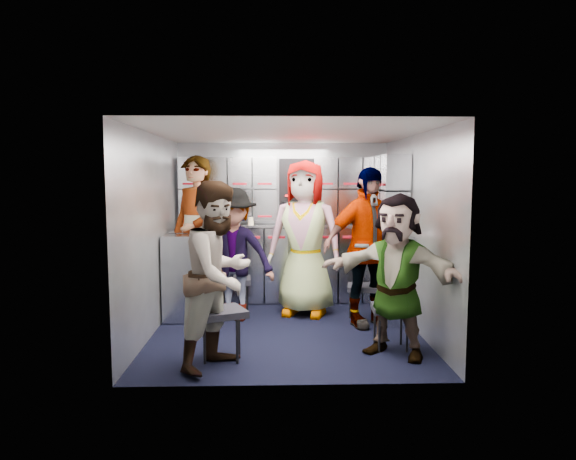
{
  "coord_description": "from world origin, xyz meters",
  "views": [
    {
      "loc": [
        -0.14,
        -5.42,
        1.64
      ],
      "look_at": [
        0.03,
        0.35,
        1.05
      ],
      "focal_mm": 32.0,
      "sensor_mm": 36.0,
      "label": 1
    }
  ],
  "objects_px": {
    "jump_seat_near_left": "(222,315)",
    "jump_seat_near_right": "(391,311)",
    "attendant_arc_d": "(367,247)",
    "attendant_arc_a": "(219,275)",
    "jump_seat_mid_left": "(235,282)",
    "attendant_arc_b": "(233,254)",
    "jump_seat_mid_right": "(363,289)",
    "attendant_standing": "(196,235)",
    "attendant_arc_e": "(396,275)",
    "jump_seat_center": "(304,275)",
    "attendant_arc_c": "(305,238)"
  },
  "relations": [
    {
      "from": "attendant_standing",
      "to": "attendant_arc_e",
      "type": "bearing_deg",
      "value": -2.63
    },
    {
      "from": "jump_seat_near_left",
      "to": "jump_seat_near_right",
      "type": "distance_m",
      "value": 1.61
    },
    {
      "from": "jump_seat_near_left",
      "to": "attendant_arc_a",
      "type": "bearing_deg",
      "value": -90.0
    },
    {
      "from": "jump_seat_near_right",
      "to": "attendant_arc_d",
      "type": "xyz_separation_m",
      "value": [
        -0.1,
        0.79,
        0.5
      ]
    },
    {
      "from": "attendant_arc_a",
      "to": "jump_seat_mid_right",
      "type": "bearing_deg",
      "value": -14.59
    },
    {
      "from": "jump_seat_near_left",
      "to": "attendant_standing",
      "type": "relative_size",
      "value": 0.27
    },
    {
      "from": "attendant_arc_a",
      "to": "attendant_arc_c",
      "type": "xyz_separation_m",
      "value": [
        0.84,
        1.71,
        0.12
      ]
    },
    {
      "from": "attendant_arc_c",
      "to": "jump_seat_mid_left",
      "type": "bearing_deg",
      "value": -160.44
    },
    {
      "from": "jump_seat_near_left",
      "to": "jump_seat_near_right",
      "type": "height_order",
      "value": "jump_seat_near_left"
    },
    {
      "from": "attendant_standing",
      "to": "attendant_arc_b",
      "type": "relative_size",
      "value": 1.25
    },
    {
      "from": "attendant_arc_b",
      "to": "jump_seat_near_left",
      "type": "bearing_deg",
      "value": -75.51
    },
    {
      "from": "jump_seat_near_left",
      "to": "jump_seat_mid_left",
      "type": "bearing_deg",
      "value": 89.91
    },
    {
      "from": "attendant_arc_b",
      "to": "attendant_arc_c",
      "type": "xyz_separation_m",
      "value": [
        0.84,
        0.22,
        0.16
      ]
    },
    {
      "from": "jump_seat_mid_left",
      "to": "jump_seat_mid_right",
      "type": "relative_size",
      "value": 1.09
    },
    {
      "from": "jump_seat_mid_left",
      "to": "attendant_arc_b",
      "type": "distance_m",
      "value": 0.4
    },
    {
      "from": "jump_seat_mid_right",
      "to": "attendant_arc_d",
      "type": "distance_m",
      "value": 0.54
    },
    {
      "from": "jump_seat_mid_left",
      "to": "jump_seat_center",
      "type": "bearing_deg",
      "value": 14.37
    },
    {
      "from": "jump_seat_near_left",
      "to": "jump_seat_center",
      "type": "xyz_separation_m",
      "value": [
        0.84,
        1.71,
        0.03
      ]
    },
    {
      "from": "attendant_standing",
      "to": "attendant_arc_d",
      "type": "xyz_separation_m",
      "value": [
        1.94,
        -0.55,
        -0.07
      ]
    },
    {
      "from": "attendant_arc_e",
      "to": "attendant_arc_c",
      "type": "bearing_deg",
      "value": 151.39
    },
    {
      "from": "jump_seat_mid_left",
      "to": "jump_seat_mid_right",
      "type": "height_order",
      "value": "jump_seat_mid_left"
    },
    {
      "from": "jump_seat_near_left",
      "to": "attendant_arc_c",
      "type": "relative_size",
      "value": 0.27
    },
    {
      "from": "attendant_arc_b",
      "to": "attendant_arc_c",
      "type": "height_order",
      "value": "attendant_arc_c"
    },
    {
      "from": "attendant_arc_c",
      "to": "attendant_arc_e",
      "type": "xyz_separation_m",
      "value": [
        0.75,
        -1.47,
        -0.17
      ]
    },
    {
      "from": "jump_seat_near_left",
      "to": "jump_seat_mid_right",
      "type": "distance_m",
      "value": 1.92
    },
    {
      "from": "jump_seat_mid_right",
      "to": "jump_seat_near_right",
      "type": "bearing_deg",
      "value": -84.29
    },
    {
      "from": "attendant_arc_c",
      "to": "attendant_arc_e",
      "type": "height_order",
      "value": "attendant_arc_c"
    },
    {
      "from": "jump_seat_mid_left",
      "to": "jump_seat_mid_right",
      "type": "xyz_separation_m",
      "value": [
        1.49,
        -0.28,
        -0.03
      ]
    },
    {
      "from": "jump_seat_mid_right",
      "to": "attendant_arc_d",
      "type": "height_order",
      "value": "attendant_arc_d"
    },
    {
      "from": "attendant_arc_b",
      "to": "attendant_arc_a",
      "type": "bearing_deg",
      "value": -75.49
    },
    {
      "from": "attendant_arc_c",
      "to": "jump_seat_center",
      "type": "bearing_deg",
      "value": 107.15
    },
    {
      "from": "attendant_arc_c",
      "to": "attendant_arc_e",
      "type": "distance_m",
      "value": 1.66
    },
    {
      "from": "jump_seat_center",
      "to": "jump_seat_mid_right",
      "type": "distance_m",
      "value": 0.82
    },
    {
      "from": "attendant_standing",
      "to": "attendant_arc_d",
      "type": "height_order",
      "value": "attendant_standing"
    },
    {
      "from": "jump_seat_near_right",
      "to": "attendant_arc_e",
      "type": "distance_m",
      "value": 0.42
    },
    {
      "from": "attendant_arc_e",
      "to": "jump_seat_near_left",
      "type": "bearing_deg",
      "value": -143.35
    },
    {
      "from": "jump_seat_mid_right",
      "to": "attendant_arc_e",
      "type": "relative_size",
      "value": 0.28
    },
    {
      "from": "attendant_arc_a",
      "to": "attendant_arc_d",
      "type": "bearing_deg",
      "value": -18.5
    },
    {
      "from": "attendant_arc_a",
      "to": "attendant_arc_d",
      "type": "distance_m",
      "value": 1.93
    },
    {
      "from": "jump_seat_near_left",
      "to": "attendant_arc_a",
      "type": "height_order",
      "value": "attendant_arc_a"
    },
    {
      "from": "attendant_arc_d",
      "to": "jump_seat_mid_left",
      "type": "bearing_deg",
      "value": 144.53
    },
    {
      "from": "attendant_arc_c",
      "to": "jump_seat_near_right",
      "type": "bearing_deg",
      "value": -42.76
    },
    {
      "from": "jump_seat_near_left",
      "to": "jump_seat_mid_left",
      "type": "distance_m",
      "value": 1.49
    },
    {
      "from": "jump_seat_mid_left",
      "to": "jump_seat_center",
      "type": "relative_size",
      "value": 0.9
    },
    {
      "from": "jump_seat_near_left",
      "to": "attendant_arc_b",
      "type": "distance_m",
      "value": 1.36
    },
    {
      "from": "attendant_arc_e",
      "to": "jump_seat_mid_left",
      "type": "bearing_deg",
      "value": 172.35
    },
    {
      "from": "jump_seat_near_right",
      "to": "attendant_arc_c",
      "type": "relative_size",
      "value": 0.23
    },
    {
      "from": "jump_seat_mid_left",
      "to": "jump_seat_near_left",
      "type": "bearing_deg",
      "value": -90.09
    },
    {
      "from": "jump_seat_center",
      "to": "attendant_arc_a",
      "type": "height_order",
      "value": "attendant_arc_a"
    },
    {
      "from": "jump_seat_center",
      "to": "jump_seat_near_right",
      "type": "distance_m",
      "value": 1.65
    }
  ]
}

